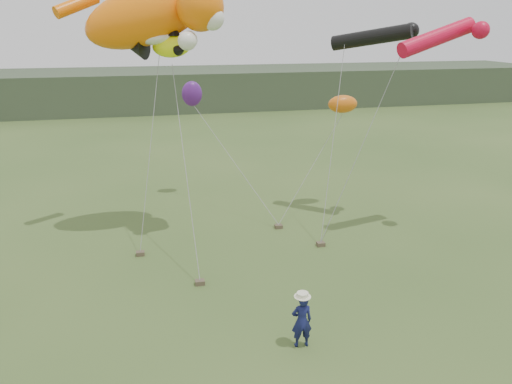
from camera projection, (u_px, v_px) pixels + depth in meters
ground at (254, 339)px, 14.49m from camera, size 120.00×120.00×0.00m
headland at (135, 90)px, 54.49m from camera, size 90.00×13.00×4.00m
festival_attendant at (302, 321)px, 13.95m from camera, size 0.61×0.41×1.61m
sandbag_anchors at (194, 259)px, 19.30m from camera, size 12.96×4.59×0.17m
cat_kite at (158, 15)px, 19.43m from camera, size 6.52×3.48×3.54m
fish_kite at (158, 46)px, 19.72m from camera, size 2.87×1.89×1.38m
tube_kites at (410, 36)px, 20.61m from camera, size 5.08×4.69×1.56m
misc_kites at (269, 99)px, 24.47m from camera, size 8.04×4.13×1.31m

